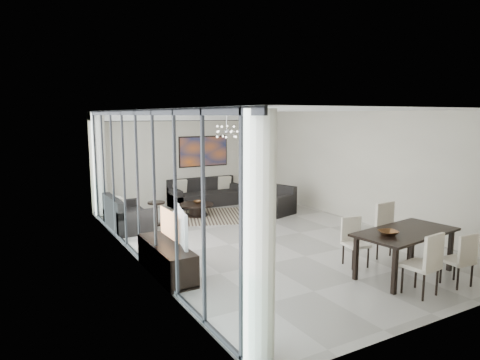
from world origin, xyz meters
TOP-DOWN VIEW (x-y plane):
  - room_shell at (0.46, 0.00)m, footprint 6.00×9.00m
  - window_wall at (-2.86, 0.00)m, footprint 0.37×8.95m
  - soffit at (0.00, 4.30)m, footprint 5.98×0.40m
  - painting at (0.50, 4.47)m, footprint 1.68×0.04m
  - chandelier at (0.30, 2.50)m, footprint 0.66×0.66m
  - rug at (-0.11, 2.53)m, footprint 3.11×2.75m
  - coffee_table at (-0.50, 2.84)m, footprint 0.97×0.97m
  - bowl_coffee at (-0.43, 2.88)m, footprint 0.28×0.28m
  - sofa_main at (0.36, 4.07)m, footprint 2.26×0.93m
  - loveseat at (-2.55, 2.43)m, footprint 0.92×1.63m
  - armchair at (1.59, 1.97)m, footprint 1.13×1.16m
  - side_table at (-1.80, 2.39)m, footprint 0.44×0.44m
  - tv_console at (-2.76, -1.00)m, footprint 0.50×1.78m
  - television at (-2.60, -1.06)m, footprint 0.38×1.07m
  - dining_table at (0.88, -3.10)m, footprint 2.04×1.20m
  - dining_chair_sw at (0.42, -3.88)m, footprint 0.51×0.51m
  - dining_chair_se at (1.26, -3.92)m, footprint 0.45×0.45m
  - dining_chair_nw at (0.49, -2.25)m, footprint 0.49×0.49m
  - dining_chair_ne at (1.30, -2.37)m, footprint 0.55×0.55m
  - bowl_dining at (0.40, -3.13)m, footprint 0.38×0.38m

SIDE VIEW (x-z plane):
  - rug at x=-0.11m, z-range 0.00..0.01m
  - coffee_table at x=-0.50m, z-range 0.02..0.36m
  - armchair at x=1.59m, z-range -0.12..0.66m
  - loveseat at x=-2.55m, z-range -0.13..0.68m
  - tv_console at x=-2.76m, z-range 0.00..0.56m
  - sofa_main at x=0.36m, z-range -0.13..0.69m
  - bowl_coffee at x=-0.43m, z-range 0.34..0.42m
  - side_table at x=-1.80m, z-range 0.11..0.72m
  - dining_chair_nw at x=0.49m, z-range 0.06..0.97m
  - dining_chair_se at x=1.26m, z-range 0.07..0.97m
  - dining_chair_sw at x=0.42m, z-range 0.08..1.10m
  - dining_chair_ne at x=1.30m, z-range 0.09..1.20m
  - dining_table at x=0.88m, z-range 0.32..1.12m
  - bowl_dining at x=0.40m, z-range 0.80..0.88m
  - television at x=-2.60m, z-range 0.56..1.17m
  - room_shell at x=0.46m, z-range 0.00..2.90m
  - window_wall at x=-2.86m, z-range 0.02..2.92m
  - painting at x=0.50m, z-range 1.16..2.14m
  - chandelier at x=0.30m, z-range 2.00..2.71m
  - soffit at x=0.00m, z-range 2.64..2.90m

